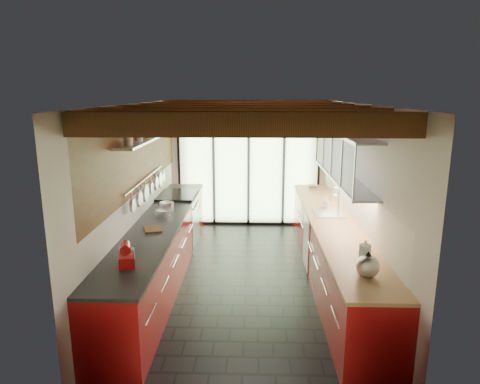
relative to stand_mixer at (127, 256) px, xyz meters
The scene contains 18 objects.
ground 2.36m from the stand_mixer, 53.38° to the left, with size 5.50×5.50×0.00m, color black.
room_shell 2.22m from the stand_mixer, 53.38° to the left, with size 5.50×5.50×5.50m.
ceiling_beams 2.83m from the stand_mixer, 58.68° to the left, with size 3.14×5.06×4.90m.
glass_door 4.63m from the stand_mixer, 73.91° to the left, with size 2.95×0.10×2.90m.
left_counter 1.80m from the stand_mixer, 90.17° to the left, with size 0.68×5.00×0.92m.
range_stove 3.21m from the stand_mixer, 90.09° to the left, with size 0.66×0.90×0.97m.
right_counter 3.12m from the stand_mixer, 33.91° to the left, with size 0.68×5.00×0.92m.
sink_assembly 3.32m from the stand_mixer, 39.50° to the left, with size 0.45×0.52×0.43m.
upper_cabinets_right 3.46m from the stand_mixer, 36.65° to the left, with size 0.34×3.00×3.00m.
left_wall_fixtures 2.15m from the stand_mixer, 95.74° to the left, with size 0.28×2.60×0.96m.
stand_mixer is the anchor object (origin of this frame).
pot_large 2.18m from the stand_mixer, 90.00° to the left, with size 0.22×0.22×0.14m, color silver.
pot_small 1.91m from the stand_mixer, 90.00° to the left, with size 0.23×0.23×0.09m, color silver.
cutting_board 1.21m from the stand_mixer, 90.00° to the left, with size 0.22×0.31×0.03m, color brown.
kettle 2.55m from the stand_mixer, ahead, with size 0.24×0.30×0.28m.
paper_towel 2.54m from the stand_mixer, ahead, with size 0.16×0.16×0.34m.
soap_bottle 3.51m from the stand_mixer, 43.65° to the left, with size 0.08×0.08×0.17m, color silver.
bowl 4.70m from the stand_mixer, 57.31° to the left, with size 0.19×0.19×0.05m, color silver.
Camera 1 is at (0.10, -6.02, 2.76)m, focal length 32.00 mm.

